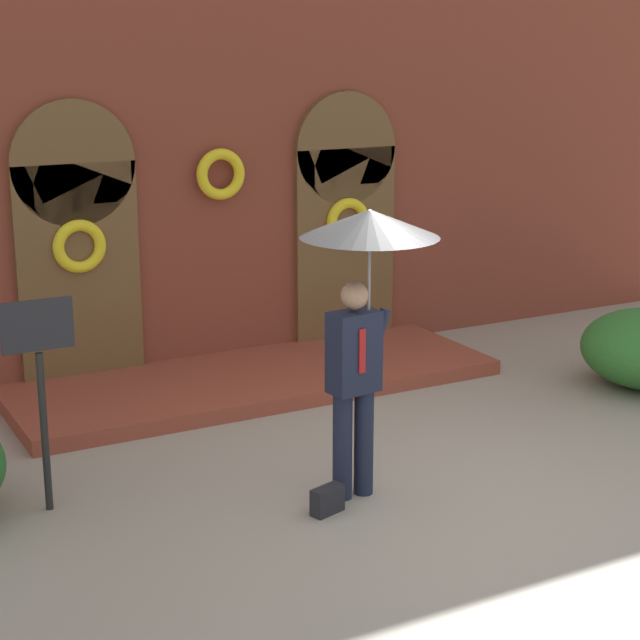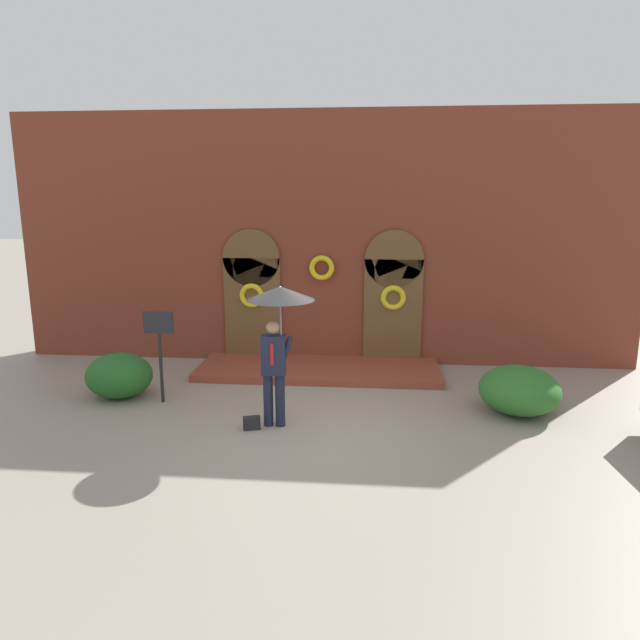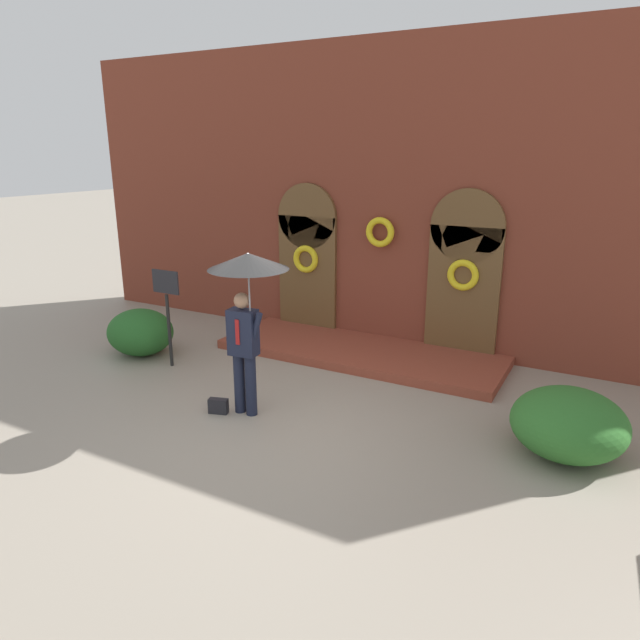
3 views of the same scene
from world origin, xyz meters
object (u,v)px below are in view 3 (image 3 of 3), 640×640
object	(u,v)px
handbag	(218,406)
sign_post	(167,302)
shrub_left	(140,332)
shrub_right	(569,423)
person_with_umbrella	(247,286)

from	to	relation	value
handbag	sign_post	size ratio (longest dim) A/B	0.16
shrub_left	shrub_right	size ratio (longest dim) A/B	0.85
person_with_umbrella	sign_post	xyz separation A→B (m)	(-2.36, 0.92, -0.75)
person_with_umbrella	shrub_left	bearing A→B (deg)	161.26
person_with_umbrella	sign_post	size ratio (longest dim) A/B	1.37
handbag	sign_post	bearing A→B (deg)	132.79
handbag	shrub_left	size ratio (longest dim) A/B	0.22
sign_post	shrub_right	xyz separation A→B (m)	(6.48, 0.05, -0.75)
handbag	shrub_right	size ratio (longest dim) A/B	0.19
sign_post	shrub_left	size ratio (longest dim) A/B	1.37
person_with_umbrella	sign_post	distance (m)	2.64
person_with_umbrella	sign_post	bearing A→B (deg)	158.76
shrub_left	shrub_right	bearing A→B (deg)	-1.07
handbag	shrub_right	bearing A→B (deg)	-2.55
sign_post	shrub_left	xyz separation A→B (m)	(-0.91, 0.19, -0.73)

